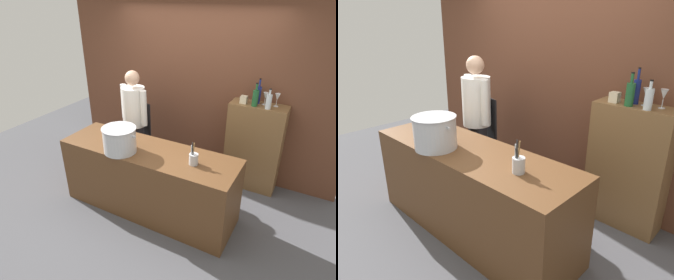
{
  "view_description": "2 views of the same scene",
  "coord_description": "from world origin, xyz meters",
  "views": [
    {
      "loc": [
        1.76,
        -2.65,
        2.64
      ],
      "look_at": [
        0.15,
        0.25,
        0.96
      ],
      "focal_mm": 31.46,
      "sensor_mm": 36.0,
      "label": 1
    },
    {
      "loc": [
        2.07,
        -1.68,
        2.03
      ],
      "look_at": [
        0.1,
        0.38,
        0.92
      ],
      "focal_mm": 32.92,
      "sensor_mm": 36.0,
      "label": 2
    }
  ],
  "objects": [
    {
      "name": "ground_plane",
      "position": [
        0.0,
        0.0,
        0.0
      ],
      "size": [
        8.0,
        8.0,
        0.0
      ],
      "primitive_type": "plane",
      "color": "#4C4C51"
    },
    {
      "name": "brick_back_panel",
      "position": [
        0.0,
        1.4,
        1.5
      ],
      "size": [
        4.4,
        0.1,
        3.0
      ],
      "primitive_type": "cube",
      "color": "brown",
      "rests_on": "ground_plane"
    },
    {
      "name": "prep_counter",
      "position": [
        0.0,
        0.0,
        0.45
      ],
      "size": [
        2.27,
        0.7,
        0.9
      ],
      "primitive_type": "cube",
      "color": "brown",
      "rests_on": "ground_plane"
    },
    {
      "name": "bar_cabinet",
      "position": [
        1.03,
        1.19,
        0.64
      ],
      "size": [
        0.76,
        0.32,
        1.29
      ],
      "primitive_type": "cube",
      "color": "brown",
      "rests_on": "ground_plane"
    },
    {
      "name": "chef",
      "position": [
        -0.65,
        0.67,
        0.96
      ],
      "size": [
        0.52,
        0.39,
        1.66
      ],
      "rotation": [
        0.0,
        0.0,
        2.88
      ],
      "color": "black",
      "rests_on": "ground_plane"
    },
    {
      "name": "stockpot_large",
      "position": [
        -0.27,
        -0.19,
        1.06
      ],
      "size": [
        0.47,
        0.41,
        0.31
      ],
      "color": "#B7BABF",
      "rests_on": "prep_counter"
    },
    {
      "name": "utensil_crock",
      "position": [
        0.63,
        -0.03,
        0.97
      ],
      "size": [
        0.1,
        0.1,
        0.27
      ],
      "color": "#B7BABF",
      "rests_on": "prep_counter"
    },
    {
      "name": "butter_jar",
      "position": [
        -0.6,
        0.08,
        0.94
      ],
      "size": [
        0.08,
        0.08,
        0.07
      ],
      "primitive_type": "cylinder",
      "color": "yellow",
      "rests_on": "prep_counter"
    },
    {
      "name": "wine_bottle_clear",
      "position": [
        1.15,
        1.09,
        1.39
      ],
      "size": [
        0.07,
        0.07,
        0.27
      ],
      "color": "silver",
      "rests_on": "bar_cabinet"
    },
    {
      "name": "wine_bottle_green",
      "position": [
        0.98,
        1.11,
        1.4
      ],
      "size": [
        0.08,
        0.08,
        0.31
      ],
      "color": "#1E592D",
      "rests_on": "bar_cabinet"
    },
    {
      "name": "wine_bottle_cobalt",
      "position": [
        0.98,
        1.23,
        1.41
      ],
      "size": [
        0.07,
        0.07,
        0.34
      ],
      "color": "navy",
      "rests_on": "bar_cabinet"
    },
    {
      "name": "wine_glass_tall",
      "position": [
        1.23,
        1.23,
        1.41
      ],
      "size": [
        0.07,
        0.07,
        0.18
      ],
      "color": "silver",
      "rests_on": "bar_cabinet"
    },
    {
      "name": "wine_glass_short",
      "position": [
        1.08,
        1.22,
        1.4
      ],
      "size": [
        0.06,
        0.06,
        0.17
      ],
      "color": "silver",
      "rests_on": "bar_cabinet"
    },
    {
      "name": "spice_tin_cream",
      "position": [
        0.82,
        1.15,
        1.34
      ],
      "size": [
        0.09,
        0.09,
        0.1
      ],
      "primitive_type": "cube",
      "color": "beige",
      "rests_on": "bar_cabinet"
    }
  ]
}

